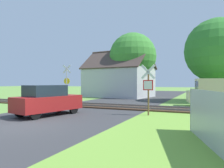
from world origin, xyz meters
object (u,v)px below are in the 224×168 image
Objects in this scene: fence_panel at (209,119)px; house at (119,81)px; crossing_sign_far at (67,81)px; parked_car at (48,100)px; mail_truck at (222,91)px; stop_sign_near at (148,87)px; tree_right at (217,51)px; tree_center at (133,56)px.

house is at bearing 11.64° from fence_panel.
crossing_sign_far is 0.86× the size of fence_panel.
crossing_sign_far reaches higher than parked_car.
crossing_sign_far is at bearing -96.33° from house.
crossing_sign_far is 9.47m from parked_car.
mail_truck is 12.16m from fence_panel.
house reaches higher than stop_sign_near.
crossing_sign_far is at bearing 131.40° from parked_car.
tree_right reaches higher than stop_sign_near.
fence_panel is at bearing 124.00° from stop_sign_near.
tree_center is 1.96× the size of fence_panel.
tree_center reaches higher than tree_right.
mail_truck is at bearing -39.39° from tree_center.
tree_right is 17.49m from parked_car.
tree_center is (1.81, 0.48, 3.30)m from house.
house is (2.19, 8.71, -0.04)m from crossing_sign_far.
tree_right is (13.99, 5.84, 3.00)m from crossing_sign_far.
fence_panel is at bearing -53.50° from house.
tree_center is 1.99× the size of parked_car.
stop_sign_near reaches higher than parked_car.
crossing_sign_far is 14.22m from mail_truck.
house reaches higher than crossing_sign_far.
house is 2.18× the size of parked_car.
parked_car is at bearing -123.99° from tree_right.
tree_right reaches higher than parked_car.
mail_truck is at bearing -88.00° from tree_right.
house is at bearing 45.58° from mail_truck.
house is at bearing -165.04° from tree_center.
crossing_sign_far is 0.87× the size of parked_car.
stop_sign_near is at bearing -68.58° from tree_center.
tree_center is 22.86m from fence_panel.
mail_truck reaches higher than parked_car.
house is at bearing 110.49° from parked_car.
house is 2.15× the size of fence_panel.
tree_center is 10.55m from tree_right.
tree_right is at bearing -18.61° from tree_center.
fence_panel is (8.63, -3.02, -0.04)m from parked_car.
mail_truck is at bearing -119.36° from stop_sign_near.
tree_center is at bearing 6.98° from fence_panel.
house is 1.11× the size of tree_right.
crossing_sign_far reaches higher than mail_truck.
house is at bearing 64.64° from crossing_sign_far.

